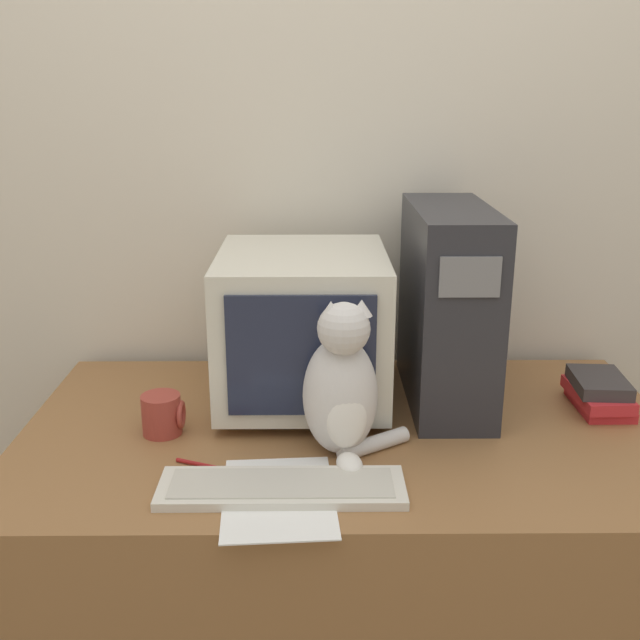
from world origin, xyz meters
The scene contains 10 objects.
wall_back centered at (0.00, 0.91, 1.25)m, with size 7.00×0.05×2.50m.
desk centered at (0.00, 0.42, 0.38)m, with size 1.48×0.84×0.76m.
crt_monitor centered at (-0.11, 0.58, 0.95)m, with size 0.40×0.45×0.37m.
computer_tower centered at (0.24, 0.59, 1.00)m, with size 0.18×0.46×0.47m.
keyboard centered at (-0.14, 0.14, 0.77)m, with size 0.47×0.14×0.02m.
cat centered at (-0.02, 0.30, 0.90)m, with size 0.24×0.23×0.34m.
book_stack centered at (0.60, 0.52, 0.80)m, with size 0.13×0.20×0.08m.
pen centered at (-0.30, 0.24, 0.76)m, with size 0.14×0.06×0.01m.
paper_sheet centered at (-0.15, 0.12, 0.76)m, with size 0.23×0.31×0.00m.
mug centered at (-0.42, 0.40, 0.80)m, with size 0.09×0.09×0.09m.
Camera 1 is at (-0.08, -1.12, 1.51)m, focal length 42.00 mm.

